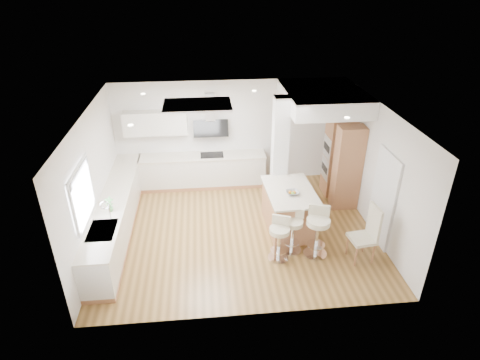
{
  "coord_description": "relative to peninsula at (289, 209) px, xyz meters",
  "views": [
    {
      "loc": [
        -0.72,
        -7.46,
        5.3
      ],
      "look_at": [
        0.07,
        0.4,
        1.08
      ],
      "focal_mm": 30.0,
      "sensor_mm": 36.0,
      "label": 1
    }
  ],
  "objects": [
    {
      "name": "skylight",
      "position": [
        -1.93,
        0.57,
        2.29
      ],
      "size": [
        4.1,
        2.1,
        0.06
      ],
      "color": "white",
      "rests_on": "ground"
    },
    {
      "name": "bar_stool_b",
      "position": [
        -0.1,
        -0.85,
        0.05
      ],
      "size": [
        0.57,
        0.57,
        0.95
      ],
      "rotation": [
        0.0,
        0.0,
        -0.42
      ],
      "color": "white",
      "rests_on": "ground"
    },
    {
      "name": "peninsula",
      "position": [
        0.0,
        0.0,
        0.0
      ],
      "size": [
        1.11,
        1.62,
        1.03
      ],
      "rotation": [
        0.0,
        0.0,
        0.04
      ],
      "color": "#AD724A",
      "rests_on": "ground"
    },
    {
      "name": "dining_chair",
      "position": [
        1.32,
        -1.25,
        0.17
      ],
      "size": [
        0.53,
        0.53,
        1.22
      ],
      "rotation": [
        0.0,
        0.0,
        0.12
      ],
      "color": "beige",
      "rests_on": "ground"
    },
    {
      "name": "pillar",
      "position": [
        -0.09,
        0.92,
        0.92
      ],
      "size": [
        0.35,
        0.35,
        2.8
      ],
      "color": "white",
      "rests_on": "ground"
    },
    {
      "name": "wall_right",
      "position": [
        1.86,
        -0.03,
        0.92
      ],
      "size": [
        0.04,
        5.0,
        2.8
      ],
      "primitive_type": "cube",
      "color": "silver",
      "rests_on": "ground"
    },
    {
      "name": "soffit",
      "position": [
        0.96,
        1.37,
        2.12
      ],
      "size": [
        1.78,
        2.2,
        0.4
      ],
      "color": "white",
      "rests_on": "ground"
    },
    {
      "name": "wall_back",
      "position": [
        -1.14,
        2.47,
        0.92
      ],
      "size": [
        6.0,
        0.04,
        2.8
      ],
      "primitive_type": "cube",
      "color": "silver",
      "rests_on": "ground"
    },
    {
      "name": "wall_left",
      "position": [
        -4.14,
        -0.03,
        0.92
      ],
      "size": [
        0.04,
        5.0,
        2.8
      ],
      "primitive_type": "cube",
      "color": "silver",
      "rests_on": "ground"
    },
    {
      "name": "counter_left",
      "position": [
        -3.84,
        0.2,
        -0.03
      ],
      "size": [
        0.63,
        4.5,
        1.35
      ],
      "color": "#AD724A",
      "rests_on": "ground"
    },
    {
      "name": "ground",
      "position": [
        -1.14,
        -0.03,
        -0.48
      ],
      "size": [
        6.0,
        6.0,
        0.0
      ],
      "primitive_type": "plane",
      "color": "olive",
      "rests_on": "ground"
    },
    {
      "name": "counter_back",
      "position": [
        -2.06,
        2.19,
        0.21
      ],
      "size": [
        3.62,
        0.63,
        2.5
      ],
      "color": "#AD724A",
      "rests_on": "ground"
    },
    {
      "name": "bar_stool_c",
      "position": [
        0.36,
        -1.02,
        0.13
      ],
      "size": [
        0.61,
        0.61,
        1.09
      ],
      "rotation": [
        0.0,
        0.0,
        -0.28
      ],
      "color": "white",
      "rests_on": "ground"
    },
    {
      "name": "ceiling",
      "position": [
        -1.14,
        -0.03,
        -0.48
      ],
      "size": [
        6.0,
        5.0,
        0.02
      ],
      "primitive_type": "cube",
      "color": "white",
      "rests_on": "ground"
    },
    {
      "name": "oven_column",
      "position": [
        1.54,
        1.19,
        0.56
      ],
      "size": [
        0.63,
        1.21,
        2.1
      ],
      "color": "#AD724A",
      "rests_on": "ground"
    },
    {
      "name": "bar_stool_a",
      "position": [
        -0.43,
        -1.09,
        0.05
      ],
      "size": [
        0.55,
        0.55,
        0.95
      ],
      "rotation": [
        0.0,
        0.0,
        -0.37
      ],
      "color": "white",
      "rests_on": "ground"
    },
    {
      "name": "window_left",
      "position": [
        -4.1,
        -0.93,
        1.21
      ],
      "size": [
        0.06,
        1.28,
        1.07
      ],
      "color": "white",
      "rests_on": "ground"
    },
    {
      "name": "doorway_right",
      "position": [
        1.83,
        -0.63,
        0.52
      ],
      "size": [
        0.05,
        1.0,
        2.1
      ],
      "color": "#4C453B",
      "rests_on": "ground"
    }
  ]
}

